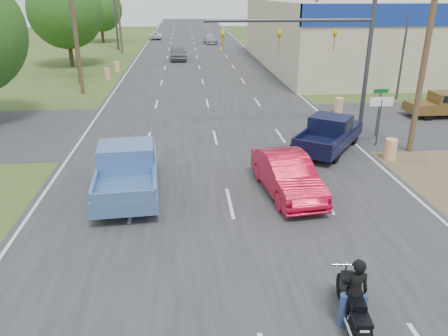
{
  "coord_description": "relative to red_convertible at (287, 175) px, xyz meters",
  "views": [
    {
      "loc": [
        -1.52,
        -6.59,
        7.37
      ],
      "look_at": [
        -0.19,
        8.37,
        1.3
      ],
      "focal_mm": 35.0,
      "sensor_mm": 36.0,
      "label": 1
    }
  ],
  "objects": [
    {
      "name": "barrel_3",
      "position": [
        -10.49,
        29.32,
        -0.28
      ],
      "size": [
        0.56,
        0.56,
        1.0
      ],
      "primitive_type": "cylinder",
      "color": "orange",
      "rests_on": "ground"
    },
    {
      "name": "tree_2",
      "position": [
        -16.49,
        57.32,
        4.17
      ],
      "size": [
        6.72,
        6.72,
        8.32
      ],
      "color": "#422D19",
      "rests_on": "ground"
    },
    {
      "name": "rider",
      "position": [
        -0.09,
        -7.33,
        0.09
      ],
      "size": [
        0.67,
        0.48,
        1.74
      ],
      "primitive_type": "imported",
      "rotation": [
        0.0,
        0.0,
        3.04
      ],
      "color": "black",
      "rests_on": "ground"
    },
    {
      "name": "main_road",
      "position": [
        -2.29,
        31.32,
        -0.77
      ],
      "size": [
        15.0,
        180.0,
        0.02
      ],
      "primitive_type": "cube",
      "color": "#2D2D30",
      "rests_on": "ground"
    },
    {
      "name": "utility_pole_3",
      "position": [
        7.21,
        40.32,
        4.53
      ],
      "size": [
        2.0,
        0.28,
        10.0
      ],
      "color": "#4C3823",
      "rests_on": "ground"
    },
    {
      "name": "utility_pole_6",
      "position": [
        -11.79,
        43.32,
        4.53
      ],
      "size": [
        2.0,
        0.28,
        10.0
      ],
      "color": "#4C3823",
      "rests_on": "ground"
    },
    {
      "name": "barrel_0",
      "position": [
        5.71,
        3.32,
        -0.28
      ],
      "size": [
        0.56,
        0.56,
        1.0
      ],
      "primitive_type": "cylinder",
      "color": "orange",
      "rests_on": "ground"
    },
    {
      "name": "red_convertible",
      "position": [
        0.0,
        0.0,
        0.0
      ],
      "size": [
        2.23,
        4.92,
        1.57
      ],
      "primitive_type": "imported",
      "rotation": [
        0.0,
        0.0,
        0.12
      ],
      "color": "#BC0825",
      "rests_on": "ground"
    },
    {
      "name": "street_name_sign",
      "position": [
        6.51,
        6.82,
        0.83
      ],
      "size": [
        0.8,
        0.08,
        2.61
      ],
      "color": "#3F3F44",
      "rests_on": "ground"
    },
    {
      "name": "barrel_2",
      "position": [
        -10.79,
        25.32,
        -0.28
      ],
      "size": [
        0.56,
        0.56,
        1.0
      ],
      "primitive_type": "cylinder",
      "color": "orange",
      "rests_on": "ground"
    },
    {
      "name": "cross_road",
      "position": [
        -2.29,
        9.32,
        -0.77
      ],
      "size": [
        120.0,
        10.0,
        0.02
      ],
      "primitive_type": "cube",
      "color": "#2D2D30",
      "rests_on": "ground"
    },
    {
      "name": "barrel_1",
      "position": [
        6.11,
        11.82,
        -0.28
      ],
      "size": [
        0.56,
        0.56,
        1.0
      ],
      "primitive_type": "cylinder",
      "color": "orange",
      "rests_on": "ground"
    },
    {
      "name": "blue_pickup",
      "position": [
        -6.19,
        0.88,
        0.2
      ],
      "size": [
        2.67,
        6.03,
        1.95
      ],
      "rotation": [
        0.0,
        0.0,
        0.07
      ],
      "color": "black",
      "rests_on": "ground"
    },
    {
      "name": "lane_sign",
      "position": [
        5.91,
        5.32,
        1.12
      ],
      "size": [
        1.2,
        0.08,
        2.52
      ],
      "color": "#3F3F44",
      "rests_on": "ground"
    },
    {
      "name": "utility_pole_2",
      "position": [
        7.21,
        22.32,
        4.53
      ],
      "size": [
        2.0,
        0.28,
        10.0
      ],
      "color": "#4C3823",
      "rests_on": "ground"
    },
    {
      "name": "distant_car_grey",
      "position": [
        -4.53,
        36.77,
        0.01
      ],
      "size": [
        2.02,
        4.71,
        1.59
      ],
      "primitive_type": "imported",
      "rotation": [
        0.0,
        0.0,
        0.03
      ],
      "color": "slate",
      "rests_on": "ground"
    },
    {
      "name": "brown_pickup",
      "position": [
        12.33,
        10.39,
        0.0
      ],
      "size": [
        4.68,
        1.8,
        1.55
      ],
      "rotation": [
        0.0,
        0.0,
        1.57
      ],
      "color": "black",
      "rests_on": "ground"
    },
    {
      "name": "motorcycle",
      "position": [
        -0.1,
        -7.4,
        -0.25
      ],
      "size": [
        0.73,
        2.37,
        1.2
      ],
      "rotation": [
        0.0,
        0.0,
        -0.1
      ],
      "color": "black",
      "rests_on": "ground"
    },
    {
      "name": "navy_pickup",
      "position": [
        3.27,
        4.97,
        0.09
      ],
      "size": [
        4.66,
        5.37,
        1.72
      ],
      "rotation": [
        0.0,
        0.0,
        -0.63
      ],
      "color": "black",
      "rests_on": "ground"
    },
    {
      "name": "tree_1",
      "position": [
        -15.79,
        33.32,
        4.79
      ],
      "size": [
        7.56,
        7.56,
        9.36
      ],
      "color": "#422D19",
      "rests_on": "ground"
    },
    {
      "name": "distant_car_white",
      "position": [
        -8.51,
        61.5,
        -0.19
      ],
      "size": [
        2.14,
        4.38,
        1.2
      ],
      "primitive_type": "imported",
      "rotation": [
        0.0,
        0.0,
        3.18
      ],
      "color": "silver",
      "rests_on": "ground"
    },
    {
      "name": "utility_pole_5",
      "position": [
        -11.79,
        19.32,
        4.53
      ],
      "size": [
        2.0,
        0.28,
        10.0
      ],
      "color": "#4C3823",
      "rests_on": "ground"
    },
    {
      "name": "signal_mast",
      "position": [
        3.53,
        8.32,
        4.02
      ],
      "size": [
        9.12,
        0.4,
        7.0
      ],
      "color": "#3F3F44",
      "rests_on": "ground"
    },
    {
      "name": "distant_car_silver",
      "position": [
        0.27,
        54.27,
        -0.1
      ],
      "size": [
        2.08,
        4.75,
        1.36
      ],
      "primitive_type": "imported",
      "rotation": [
        0.0,
        0.0,
        0.04
      ],
      "color": "#A9A8AD",
      "rests_on": "ground"
    },
    {
      "name": "utility_pole_1",
      "position": [
        7.21,
        4.32,
        4.53
      ],
      "size": [
        2.0,
        0.28,
        10.0
      ],
      "color": "#4C3823",
      "rests_on": "ground"
    }
  ]
}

